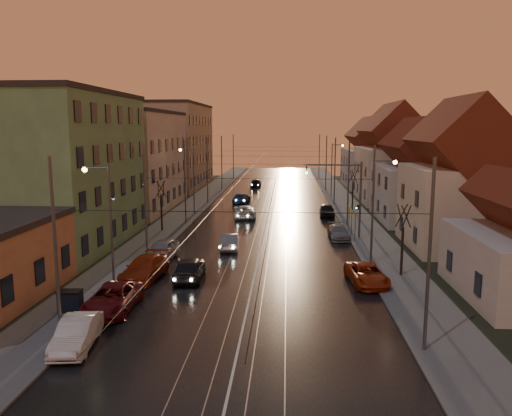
% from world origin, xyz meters
% --- Properties ---
extents(ground, '(160.00, 160.00, 0.00)m').
position_xyz_m(ground, '(0.00, 0.00, 0.00)').
color(ground, black).
rests_on(ground, ground).
extents(road, '(16.00, 120.00, 0.04)m').
position_xyz_m(road, '(0.00, 40.00, 0.02)').
color(road, black).
rests_on(road, ground).
extents(sidewalk_left, '(4.00, 120.00, 0.15)m').
position_xyz_m(sidewalk_left, '(-10.00, 40.00, 0.07)').
color(sidewalk_left, '#4C4C4C').
rests_on(sidewalk_left, ground).
extents(sidewalk_right, '(4.00, 120.00, 0.15)m').
position_xyz_m(sidewalk_right, '(10.00, 40.00, 0.07)').
color(sidewalk_right, '#4C4C4C').
rests_on(sidewalk_right, ground).
extents(tram_rail_0, '(0.06, 120.00, 0.03)m').
position_xyz_m(tram_rail_0, '(-2.20, 40.00, 0.06)').
color(tram_rail_0, gray).
rests_on(tram_rail_0, road).
extents(tram_rail_1, '(0.06, 120.00, 0.03)m').
position_xyz_m(tram_rail_1, '(-0.77, 40.00, 0.06)').
color(tram_rail_1, gray).
rests_on(tram_rail_1, road).
extents(tram_rail_2, '(0.06, 120.00, 0.03)m').
position_xyz_m(tram_rail_2, '(0.77, 40.00, 0.06)').
color(tram_rail_2, gray).
rests_on(tram_rail_2, road).
extents(tram_rail_3, '(0.06, 120.00, 0.03)m').
position_xyz_m(tram_rail_3, '(2.20, 40.00, 0.06)').
color(tram_rail_3, gray).
rests_on(tram_rail_3, road).
extents(apartment_left_1, '(10.00, 18.00, 13.00)m').
position_xyz_m(apartment_left_1, '(-17.50, 14.00, 6.50)').
color(apartment_left_1, '#5B8152').
rests_on(apartment_left_1, ground).
extents(apartment_left_2, '(10.00, 20.00, 12.00)m').
position_xyz_m(apartment_left_2, '(-17.50, 34.00, 6.00)').
color(apartment_left_2, tan).
rests_on(apartment_left_2, ground).
extents(apartment_left_3, '(10.00, 24.00, 14.00)m').
position_xyz_m(apartment_left_3, '(-17.50, 58.00, 7.00)').
color(apartment_left_3, tan).
rests_on(apartment_left_3, ground).
extents(house_right_1, '(8.67, 10.20, 10.80)m').
position_xyz_m(house_right_1, '(17.00, 15.00, 5.45)').
color(house_right_1, beige).
rests_on(house_right_1, ground).
extents(house_right_2, '(9.18, 12.24, 9.20)m').
position_xyz_m(house_right_2, '(17.00, 28.00, 4.64)').
color(house_right_2, '#BAB6AC').
rests_on(house_right_2, ground).
extents(house_right_3, '(9.18, 14.28, 11.50)m').
position_xyz_m(house_right_3, '(17.00, 43.00, 5.80)').
color(house_right_3, beige).
rests_on(house_right_3, ground).
extents(house_right_4, '(9.18, 16.32, 10.00)m').
position_xyz_m(house_right_4, '(17.00, 61.00, 5.05)').
color(house_right_4, '#BAB6AC').
rests_on(house_right_4, ground).
extents(catenary_pole_l_0, '(0.16, 0.16, 9.00)m').
position_xyz_m(catenary_pole_l_0, '(-8.60, -6.00, 4.50)').
color(catenary_pole_l_0, '#595B60').
rests_on(catenary_pole_l_0, ground).
extents(catenary_pole_r_0, '(0.16, 0.16, 9.00)m').
position_xyz_m(catenary_pole_r_0, '(8.60, -6.00, 4.50)').
color(catenary_pole_r_0, '#595B60').
rests_on(catenary_pole_r_0, ground).
extents(catenary_pole_l_1, '(0.16, 0.16, 9.00)m').
position_xyz_m(catenary_pole_l_1, '(-8.60, 9.00, 4.50)').
color(catenary_pole_l_1, '#595B60').
rests_on(catenary_pole_l_1, ground).
extents(catenary_pole_r_1, '(0.16, 0.16, 9.00)m').
position_xyz_m(catenary_pole_r_1, '(8.60, 9.00, 4.50)').
color(catenary_pole_r_1, '#595B60').
rests_on(catenary_pole_r_1, ground).
extents(catenary_pole_l_2, '(0.16, 0.16, 9.00)m').
position_xyz_m(catenary_pole_l_2, '(-8.60, 24.00, 4.50)').
color(catenary_pole_l_2, '#595B60').
rests_on(catenary_pole_l_2, ground).
extents(catenary_pole_r_2, '(0.16, 0.16, 9.00)m').
position_xyz_m(catenary_pole_r_2, '(8.60, 24.00, 4.50)').
color(catenary_pole_r_2, '#595B60').
rests_on(catenary_pole_r_2, ground).
extents(catenary_pole_l_3, '(0.16, 0.16, 9.00)m').
position_xyz_m(catenary_pole_l_3, '(-8.60, 39.00, 4.50)').
color(catenary_pole_l_3, '#595B60').
rests_on(catenary_pole_l_3, ground).
extents(catenary_pole_r_3, '(0.16, 0.16, 9.00)m').
position_xyz_m(catenary_pole_r_3, '(8.60, 39.00, 4.50)').
color(catenary_pole_r_3, '#595B60').
rests_on(catenary_pole_r_3, ground).
extents(catenary_pole_l_4, '(0.16, 0.16, 9.00)m').
position_xyz_m(catenary_pole_l_4, '(-8.60, 54.00, 4.50)').
color(catenary_pole_l_4, '#595B60').
rests_on(catenary_pole_l_4, ground).
extents(catenary_pole_r_4, '(0.16, 0.16, 9.00)m').
position_xyz_m(catenary_pole_r_4, '(8.60, 54.00, 4.50)').
color(catenary_pole_r_4, '#595B60').
rests_on(catenary_pole_r_4, ground).
extents(catenary_pole_l_5, '(0.16, 0.16, 9.00)m').
position_xyz_m(catenary_pole_l_5, '(-8.60, 72.00, 4.50)').
color(catenary_pole_l_5, '#595B60').
rests_on(catenary_pole_l_5, ground).
extents(catenary_pole_r_5, '(0.16, 0.16, 9.00)m').
position_xyz_m(catenary_pole_r_5, '(8.60, 72.00, 4.50)').
color(catenary_pole_r_5, '#595B60').
rests_on(catenary_pole_r_5, ground).
extents(street_lamp_0, '(1.75, 0.32, 8.00)m').
position_xyz_m(street_lamp_0, '(-9.10, 2.00, 4.89)').
color(street_lamp_0, '#595B60').
rests_on(street_lamp_0, ground).
extents(street_lamp_1, '(1.75, 0.32, 8.00)m').
position_xyz_m(street_lamp_1, '(9.10, 10.00, 4.89)').
color(street_lamp_1, '#595B60').
rests_on(street_lamp_1, ground).
extents(street_lamp_2, '(1.75, 0.32, 8.00)m').
position_xyz_m(street_lamp_2, '(-9.10, 30.00, 4.89)').
color(street_lamp_2, '#595B60').
rests_on(street_lamp_2, ground).
extents(street_lamp_3, '(1.75, 0.32, 8.00)m').
position_xyz_m(street_lamp_3, '(9.10, 46.00, 4.89)').
color(street_lamp_3, '#595B60').
rests_on(street_lamp_3, ground).
extents(traffic_light_mast, '(5.30, 0.32, 7.20)m').
position_xyz_m(traffic_light_mast, '(7.99, 18.00, 4.60)').
color(traffic_light_mast, '#595B60').
rests_on(traffic_light_mast, ground).
extents(bare_tree_0, '(1.09, 1.09, 5.11)m').
position_xyz_m(bare_tree_0, '(-10.20, 20.00, 2.49)').
color(bare_tree_0, black).
rests_on(bare_tree_0, ground).
extents(bare_tree_1, '(1.09, 1.09, 5.11)m').
position_xyz_m(bare_tree_1, '(10.20, 6.00, 2.49)').
color(bare_tree_1, black).
rests_on(bare_tree_1, ground).
extents(bare_tree_2, '(1.09, 1.09, 5.11)m').
position_xyz_m(bare_tree_2, '(10.40, 34.00, 2.49)').
color(bare_tree_2, black).
rests_on(bare_tree_2, ground).
extents(driving_car_0, '(2.07, 4.71, 1.58)m').
position_xyz_m(driving_car_0, '(-4.38, 4.46, 0.79)').
color(driving_car_0, black).
rests_on(driving_car_0, ground).
extents(driving_car_1, '(1.89, 4.41, 1.41)m').
position_xyz_m(driving_car_1, '(-2.65, 13.14, 0.71)').
color(driving_car_1, gray).
rests_on(driving_car_1, ground).
extents(driving_car_2, '(2.99, 5.44, 1.44)m').
position_xyz_m(driving_car_2, '(-2.64, 28.38, 0.72)').
color(driving_car_2, silver).
rests_on(driving_car_2, ground).
extents(driving_car_3, '(2.49, 4.87, 1.35)m').
position_xyz_m(driving_car_3, '(-4.04, 39.85, 0.68)').
color(driving_car_3, navy).
rests_on(driving_car_3, ground).
extents(driving_car_4, '(1.78, 4.41, 1.50)m').
position_xyz_m(driving_car_4, '(-3.18, 58.10, 0.75)').
color(driving_car_4, black).
rests_on(driving_car_4, ground).
extents(parked_left_0, '(2.01, 4.45, 1.42)m').
position_xyz_m(parked_left_0, '(-7.60, -6.48, 0.71)').
color(parked_left_0, silver).
rests_on(parked_left_0, ground).
extents(parked_left_1, '(2.45, 5.21, 1.44)m').
position_xyz_m(parked_left_1, '(-7.60, -1.67, 0.72)').
color(parked_left_1, maroon).
rests_on(parked_left_1, ground).
extents(parked_left_2, '(2.76, 5.50, 1.53)m').
position_xyz_m(parked_left_2, '(-7.46, 4.34, 0.77)').
color(parked_left_2, '#A32F10').
rests_on(parked_left_2, ground).
extents(parked_left_3, '(2.24, 4.70, 1.55)m').
position_xyz_m(parked_left_3, '(-7.54, 9.41, 0.78)').
color(parked_left_3, '#A5A4AA').
rests_on(parked_left_3, ground).
extents(parked_right_0, '(2.70, 4.99, 1.33)m').
position_xyz_m(parked_right_0, '(7.54, 4.16, 0.66)').
color(parked_right_0, '#AE3311').
rests_on(parked_right_0, ground).
extents(parked_right_1, '(1.96, 4.45, 1.27)m').
position_xyz_m(parked_right_1, '(7.08, 17.83, 0.64)').
color(parked_right_1, gray).
rests_on(parked_right_1, ground).
extents(parked_right_2, '(1.85, 4.26, 1.43)m').
position_xyz_m(parked_right_2, '(6.93, 29.79, 0.71)').
color(parked_right_2, black).
rests_on(parked_right_2, ground).
extents(dumpster, '(1.24, 0.86, 1.10)m').
position_xyz_m(dumpster, '(-9.77, -2.25, 0.70)').
color(dumpster, black).
rests_on(dumpster, sidewalk_left).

